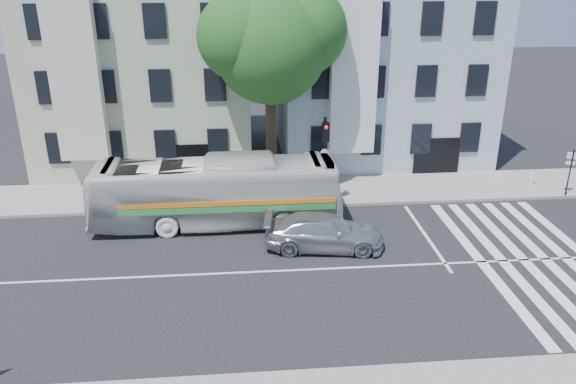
{
  "coord_description": "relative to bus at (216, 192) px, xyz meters",
  "views": [
    {
      "loc": [
        -1.56,
        -19.22,
        11.25
      ],
      "look_at": [
        0.33,
        2.31,
        2.4
      ],
      "focal_mm": 35.0,
      "sensor_mm": 36.0,
      "label": 1
    }
  ],
  "objects": [
    {
      "name": "building_right",
      "position": [
        9.75,
        10.42,
        3.92
      ],
      "size": [
        12.0,
        10.0,
        11.0
      ],
      "primitive_type": "cube",
      "color": "#97A9B3",
      "rests_on": "ground"
    },
    {
      "name": "traffic_signal",
      "position": [
        5.15,
        1.37,
        1.38
      ],
      "size": [
        0.47,
        0.54,
        4.58
      ],
      "rotation": [
        0.0,
        0.0,
        0.29
      ],
      "color": "black",
      "rests_on": "ground"
    },
    {
      "name": "hedge",
      "position": [
        0.45,
        2.22,
        -1.08
      ],
      "size": [
        8.31,
        3.56,
        0.7
      ],
      "primitive_type": null,
      "rotation": [
        0.0,
        0.0,
        -0.33
      ],
      "color": "#20591D",
      "rests_on": "sidewalk_far"
    },
    {
      "name": "fire_hydrant",
      "position": [
        16.75,
        3.16,
        -1.06
      ],
      "size": [
        0.4,
        0.23,
        0.71
      ],
      "rotation": [
        0.0,
        0.0,
        -0.22
      ],
      "color": "silver",
      "rests_on": "sidewalk_far"
    },
    {
      "name": "building_left",
      "position": [
        -4.25,
        10.42,
        3.92
      ],
      "size": [
        12.0,
        10.0,
        11.0
      ],
      "primitive_type": "cube",
      "color": "#A9AF93",
      "rests_on": "ground"
    },
    {
      "name": "ground",
      "position": [
        2.75,
        -4.58,
        -1.58
      ],
      "size": [
        120.0,
        120.0,
        0.0
      ],
      "primitive_type": "plane",
      "color": "black",
      "rests_on": "ground"
    },
    {
      "name": "far_sign_pole",
      "position": [
        17.75,
        1.57,
        0.13
      ],
      "size": [
        0.43,
        0.23,
        2.46
      ],
      "rotation": [
        0.0,
        0.0,
        -0.37
      ],
      "color": "black",
      "rests_on": "sidewalk_far"
    },
    {
      "name": "sidewalk_far",
      "position": [
        2.75,
        3.42,
        -1.5
      ],
      "size": [
        80.0,
        4.0,
        0.15
      ],
      "primitive_type": "cube",
      "color": "gray",
      "rests_on": "ground"
    },
    {
      "name": "sedan",
      "position": [
        4.55,
        -2.78,
        -0.85
      ],
      "size": [
        2.63,
        5.23,
        1.46
      ],
      "primitive_type": "imported",
      "rotation": [
        0.0,
        0.0,
        1.45
      ],
      "color": "silver",
      "rests_on": "ground"
    },
    {
      "name": "street_tree",
      "position": [
        2.81,
        4.16,
        6.25
      ],
      "size": [
        7.3,
        5.9,
        11.1
      ],
      "color": "#2D2116",
      "rests_on": "ground"
    },
    {
      "name": "bus",
      "position": [
        0.0,
        0.0,
        0.0
      ],
      "size": [
        2.79,
        11.36,
        3.15
      ],
      "primitive_type": "imported",
      "rotation": [
        0.0,
        0.0,
        1.58
      ],
      "color": "silver",
      "rests_on": "ground"
    }
  ]
}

